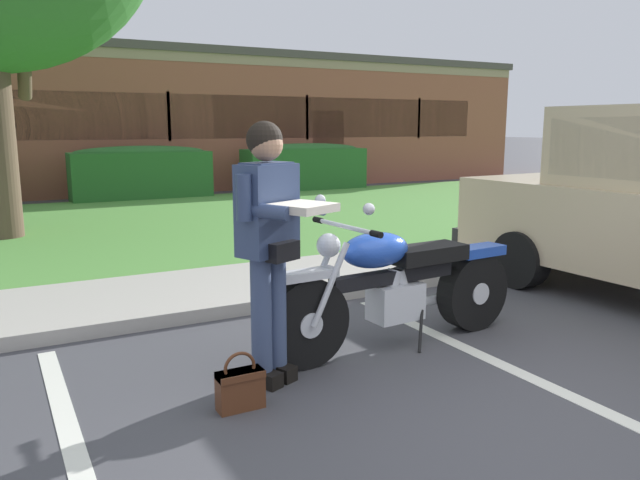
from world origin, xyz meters
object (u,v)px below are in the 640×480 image
rider_person (270,232)px  brick_building (129,121)px  handbag (240,386)px  hedge_center_right (142,172)px  motorcycle (407,284)px  hedge_right (305,166)px

rider_person → brick_building: 16.80m
handbag → hedge_center_right: (1.83, 11.01, 0.51)m
handbag → hedge_center_right: bearing=80.6°
motorcycle → rider_person: rider_person is taller
motorcycle → handbag: size_ratio=6.23×
motorcycle → hedge_right: size_ratio=0.69×
rider_person → hedge_right: 12.15m
motorcycle → handbag: 1.64m
handbag → brick_building: bearing=80.7°
rider_person → hedge_right: rider_person is taller
rider_person → handbag: (-0.33, -0.27, -0.86)m
hedge_center_right → hedge_right: (4.16, -0.00, 0.00)m
motorcycle → rider_person: bearing=-171.8°
rider_person → handbag: 0.96m
motorcycle → hedge_center_right: hedge_center_right is taller
motorcycle → handbag: motorcycle is taller
motorcycle → hedge_center_right: bearing=88.4°
handbag → hedge_right: size_ratio=0.11×
hedge_right → brick_building: size_ratio=0.14×
rider_person → hedge_center_right: bearing=82.0°
hedge_right → hedge_center_right: bearing=180.0°
rider_person → handbag: bearing=-140.0°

